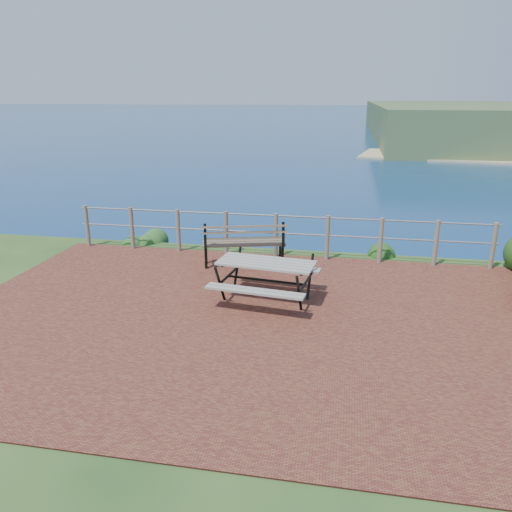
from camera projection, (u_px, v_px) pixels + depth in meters
The scene contains 7 objects.
ground at pixel (246, 319), 8.25m from camera, with size 10.00×7.00×0.12m, color maroon.
ocean at pixel (348, 104), 195.29m from camera, with size 1200.00×1200.00×0.00m, color navy.
safety_railing at pixel (276, 233), 11.21m from camera, with size 9.40×0.10×1.00m.
picnic_table at pixel (266, 277), 8.85m from camera, with size 1.77×1.46×0.72m.
park_bench at pixel (244, 237), 10.63m from camera, with size 1.81×0.89×0.99m.
shrub_lip_west at pixel (146, 241), 12.61m from camera, with size 0.82×0.82×0.59m, color #285B22.
shrub_lip_east at pixel (374, 252), 11.73m from camera, with size 0.66×0.66×0.36m, color #164816.
Camera 1 is at (1.53, -7.37, 3.54)m, focal length 35.00 mm.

